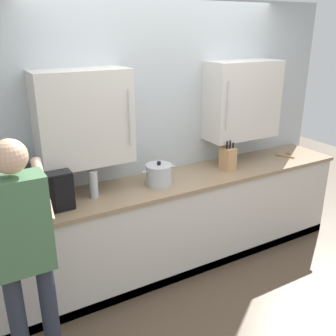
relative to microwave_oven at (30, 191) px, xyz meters
name	(u,v)px	position (x,y,z in m)	size (l,w,h in m)	color
ground_plane	(232,313)	(1.34, -0.91, -1.08)	(9.69, 9.69, 0.00)	#4C3D2D
back_wall_tiled	(164,128)	(1.34, 0.26, 0.27)	(3.89, 0.44, 2.52)	#B2BCC1
counter_unit	(179,222)	(1.34, -0.04, -0.62)	(3.62, 0.62, 0.92)	beige
microwave_oven	(30,191)	(0.00, 0.00, 0.00)	(0.54, 0.40, 0.31)	black
wooden_spoon	(287,154)	(2.75, -0.03, -0.15)	(0.21, 0.20, 0.02)	#A37547
knife_block	(228,158)	(1.89, -0.06, -0.04)	(0.11, 0.15, 0.31)	tan
stock_pot	(159,174)	(1.11, -0.06, -0.06)	(0.34, 0.24, 0.22)	#B7BABF
thermos_flask	(94,184)	(0.50, -0.03, -0.04)	(0.08, 0.08, 0.23)	#B7BABF
person_figure	(23,247)	(-0.18, -0.71, -0.06)	(0.47, 0.53, 1.70)	#282D3D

